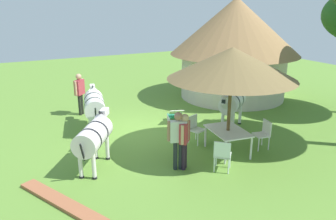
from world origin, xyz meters
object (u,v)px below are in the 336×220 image
at_px(patio_dining_table, 228,133).
at_px(guest_behind_table, 185,136).
at_px(thatched_hut, 234,44).
at_px(patio_chair_near_lawn, 264,132).
at_px(patio_chair_east_end, 195,127).
at_px(striped_lounge_chair, 175,116).
at_px(zebra_nearest_camera, 94,104).
at_px(shade_umbrella, 232,63).
at_px(guest_beside_umbrella, 178,136).
at_px(standing_watcher, 80,90).
at_px(zebra_toward_hut, 232,102).
at_px(zebra_by_umbrella, 94,136).
at_px(patio_chair_west_end, 222,154).

bearing_deg(patio_dining_table, guest_behind_table, -80.10).
xyz_separation_m(thatched_hut, patio_chair_near_lawn, (5.39, -2.88, -2.03)).
height_order(patio_chair_east_end, striped_lounge_chair, patio_chair_east_end).
bearing_deg(zebra_nearest_camera, shade_umbrella, -37.78).
xyz_separation_m(patio_chair_near_lawn, patio_chair_east_end, (-1.37, -1.67, 0.00)).
height_order(guest_beside_umbrella, striped_lounge_chair, guest_beside_umbrella).
distance_m(standing_watcher, zebra_toward_hut, 6.06).
relative_size(thatched_hut, zebra_by_umbrella, 3.15).
xyz_separation_m(patio_dining_table, patio_chair_near_lawn, (0.22, 1.22, -0.14)).
xyz_separation_m(patio_chair_west_end, guest_behind_table, (-0.61, -0.82, 0.43)).
bearing_deg(shade_umbrella, patio_chair_near_lawn, 79.74).
bearing_deg(zebra_by_umbrella, patio_dining_table, 21.13).
bearing_deg(guest_behind_table, patio_chair_near_lawn, 135.15).
height_order(shade_umbrella, zebra_by_umbrella, shade_umbrella).
distance_m(patio_chair_east_end, guest_beside_umbrella, 2.02).
bearing_deg(patio_chair_west_end, striped_lounge_chair, 122.62).
relative_size(patio_chair_west_end, patio_chair_east_end, 1.00).
relative_size(standing_watcher, zebra_by_umbrella, 0.89).
height_order(guest_beside_umbrella, zebra_toward_hut, guest_beside_umbrella).
xyz_separation_m(shade_umbrella, zebra_toward_hut, (-1.63, 1.38, -1.76)).
relative_size(patio_chair_near_lawn, patio_chair_east_end, 1.00).
relative_size(thatched_hut, patio_chair_near_lawn, 6.67).
bearing_deg(thatched_hut, zebra_by_umbrella, -61.65).
distance_m(shade_umbrella, striped_lounge_chair, 4.03).
distance_m(thatched_hut, standing_watcher, 7.38).
bearing_deg(zebra_toward_hut, zebra_by_umbrella, 60.46).
relative_size(patio_chair_east_end, guest_beside_umbrella, 0.54).
xyz_separation_m(patio_chair_east_end, guest_behind_table, (1.44, -1.22, 0.43)).
xyz_separation_m(zebra_nearest_camera, zebra_by_umbrella, (2.81, -0.77, -0.03)).
height_order(guest_beside_umbrella, standing_watcher, standing_watcher).
bearing_deg(shade_umbrella, striped_lounge_chair, -178.39).
height_order(patio_dining_table, guest_behind_table, guest_behind_table).
bearing_deg(striped_lounge_chair, zebra_nearest_camera, -171.26).
height_order(patio_chair_west_end, guest_behind_table, guest_behind_table).
bearing_deg(zebra_toward_hut, patio_chair_west_end, 101.01).
height_order(shade_umbrella, standing_watcher, shade_umbrella).
bearing_deg(patio_dining_table, patio_chair_east_end, -158.60).
bearing_deg(zebra_by_umbrella, striped_lounge_chair, 65.56).
bearing_deg(patio_chair_east_end, thatched_hut, -159.98).
height_order(patio_chair_west_end, zebra_nearest_camera, zebra_nearest_camera).
height_order(standing_watcher, zebra_nearest_camera, standing_watcher).
xyz_separation_m(thatched_hut, patio_chair_east_end, (4.02, -4.55, -2.03)).
distance_m(patio_chair_near_lawn, guest_behind_table, 2.92).
bearing_deg(guest_behind_table, guest_beside_umbrella, -62.08).
bearing_deg(thatched_hut, striped_lounge_chair, -64.42).
height_order(shade_umbrella, patio_chair_west_end, shade_umbrella).
height_order(shade_umbrella, striped_lounge_chair, shade_umbrella).
distance_m(guest_behind_table, zebra_toward_hut, 3.61).
bearing_deg(striped_lounge_chair, patio_dining_table, -69.24).
xyz_separation_m(thatched_hut, standing_watcher, (-0.54, -7.20, -1.53)).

